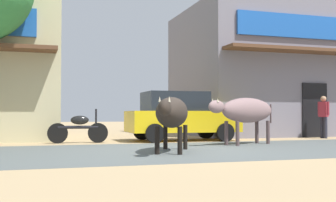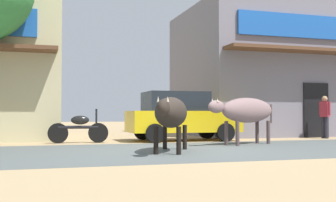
{
  "view_description": "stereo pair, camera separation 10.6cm",
  "coord_description": "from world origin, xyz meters",
  "px_view_note": "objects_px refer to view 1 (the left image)",
  "views": [
    {
      "loc": [
        -3.35,
        -10.08,
        0.9
      ],
      "look_at": [
        0.5,
        2.02,
        1.28
      ],
      "focal_mm": 46.16,
      "sensor_mm": 36.0,
      "label": 1
    },
    {
      "loc": [
        -3.25,
        -10.11,
        0.9
      ],
      "look_at": [
        0.5,
        2.02,
        1.28
      ],
      "focal_mm": 46.16,
      "sensor_mm": 36.0,
      "label": 2
    }
  ],
  "objects_px": {
    "parked_hatchback_car": "(180,116)",
    "parked_motorcycle": "(79,128)",
    "cow_far_dark": "(246,111)",
    "pedestrian_by_shop": "(324,114)",
    "cow_near_brown": "(172,113)"
  },
  "relations": [
    {
      "from": "parked_hatchback_car",
      "to": "parked_motorcycle",
      "type": "xyz_separation_m",
      "value": [
        -3.38,
        -0.2,
        -0.37
      ]
    },
    {
      "from": "parked_motorcycle",
      "to": "cow_far_dark",
      "type": "xyz_separation_m",
      "value": [
        4.63,
        -2.14,
        0.52
      ]
    },
    {
      "from": "parked_motorcycle",
      "to": "pedestrian_by_shop",
      "type": "relative_size",
      "value": 1.18
    },
    {
      "from": "cow_far_dark",
      "to": "pedestrian_by_shop",
      "type": "height_order",
      "value": "pedestrian_by_shop"
    },
    {
      "from": "parked_motorcycle",
      "to": "pedestrian_by_shop",
      "type": "distance_m",
      "value": 8.95
    },
    {
      "from": "pedestrian_by_shop",
      "to": "parked_hatchback_car",
      "type": "bearing_deg",
      "value": 177.25
    },
    {
      "from": "cow_near_brown",
      "to": "pedestrian_by_shop",
      "type": "xyz_separation_m",
      "value": [
        7.17,
        3.78,
        -0.01
      ]
    },
    {
      "from": "parked_motorcycle",
      "to": "pedestrian_by_shop",
      "type": "bearing_deg",
      "value": -0.41
    },
    {
      "from": "parked_hatchback_car",
      "to": "pedestrian_by_shop",
      "type": "height_order",
      "value": "parked_hatchback_car"
    },
    {
      "from": "cow_near_brown",
      "to": "parked_hatchback_car",
      "type": "bearing_deg",
      "value": 68.27
    },
    {
      "from": "cow_near_brown",
      "to": "cow_far_dark",
      "type": "relative_size",
      "value": 1.03
    },
    {
      "from": "parked_hatchback_car",
      "to": "cow_far_dark",
      "type": "xyz_separation_m",
      "value": [
        1.25,
        -2.35,
        0.15
      ]
    },
    {
      "from": "parked_hatchback_car",
      "to": "pedestrian_by_shop",
      "type": "distance_m",
      "value": 5.57
    },
    {
      "from": "parked_hatchback_car",
      "to": "parked_motorcycle",
      "type": "height_order",
      "value": "parked_hatchback_car"
    },
    {
      "from": "cow_near_brown",
      "to": "pedestrian_by_shop",
      "type": "distance_m",
      "value": 8.11
    }
  ]
}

